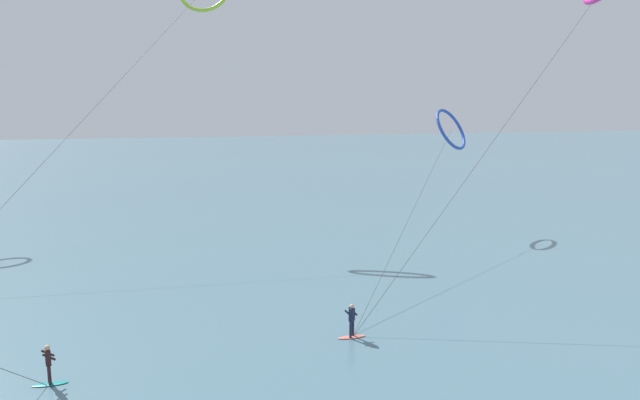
{
  "coord_description": "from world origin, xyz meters",
  "views": [
    {
      "loc": [
        -6.26,
        -0.21,
        11.35
      ],
      "look_at": [
        0.0,
        22.09,
        7.55
      ],
      "focal_mm": 32.91,
      "sensor_mm": 36.0,
      "label": 1
    }
  ],
  "objects": [
    {
      "name": "sea_water",
      "position": [
        0.0,
        107.09,
        0.04
      ],
      "size": [
        400.0,
        200.0,
        0.08
      ],
      "primitive_type": "cube",
      "color": "slate",
      "rests_on": "ground"
    },
    {
      "name": "surfer_coral",
      "position": [
        2.57,
        25.52,
        0.82
      ],
      "size": [
        1.4,
        0.73,
        1.7
      ],
      "rotation": [
        0.0,
        0.0,
        3.95
      ],
      "color": "#EA7260",
      "rests_on": "ground"
    },
    {
      "name": "kite_cobalt",
      "position": [
        19.45,
        47.71,
        9.08
      ],
      "size": [
        19.28,
        24.41,
        10.97
      ],
      "rotation": [
        0.0,
        0.0,
        0.63
      ],
      "color": "#2647B7",
      "rests_on": "ground"
    },
    {
      "name": "surfer_teal",
      "position": [
        -10.81,
        24.21,
        0.82
      ],
      "size": [
        1.4,
        0.64,
        1.7
      ],
      "rotation": [
        0.0,
        0.0,
        4.97
      ],
      "color": "teal",
      "rests_on": "ground"
    }
  ]
}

